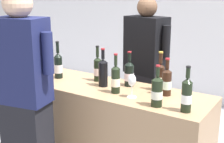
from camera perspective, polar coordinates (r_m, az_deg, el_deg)
wall_back at (r=4.97m, az=16.29°, el=10.42°), size 8.00×0.10×2.80m
counter at (r=2.89m, az=-0.92°, el=-11.59°), size 1.83×0.58×0.92m
wine_bottle_0 at (r=2.87m, az=-2.66°, el=0.52°), size 0.07×0.07×0.33m
wine_bottle_1 at (r=2.52m, az=10.03°, el=-1.86°), size 0.08×0.08×0.31m
wine_bottle_2 at (r=2.70m, az=-1.66°, el=-0.07°), size 0.08×0.08×0.34m
wine_bottle_3 at (r=2.72m, az=3.19°, el=-0.39°), size 0.08×0.08×0.31m
wine_bottle_4 at (r=2.53m, az=0.67°, el=-1.40°), size 0.07×0.07×0.33m
wine_bottle_5 at (r=3.00m, az=-9.86°, el=1.11°), size 0.08×0.08×0.36m
wine_bottle_6 at (r=2.21m, az=13.58°, el=-4.20°), size 0.07×0.07×0.33m
wine_bottle_7 at (r=3.16m, az=-11.51°, el=1.70°), size 0.08×0.08×0.33m
wine_bottle_8 at (r=2.62m, az=8.84°, el=-0.90°), size 0.07×0.07×0.34m
wine_bottle_9 at (r=2.27m, az=8.29°, el=-3.65°), size 0.08×0.08×0.31m
wine_glass at (r=2.43m, az=3.68°, el=-1.84°), size 0.08×0.08×0.19m
person_server at (r=3.27m, az=6.10°, el=-1.62°), size 0.57×0.33×1.68m
person_guest at (r=2.51m, az=-15.65°, el=-6.14°), size 0.53×0.31×1.76m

